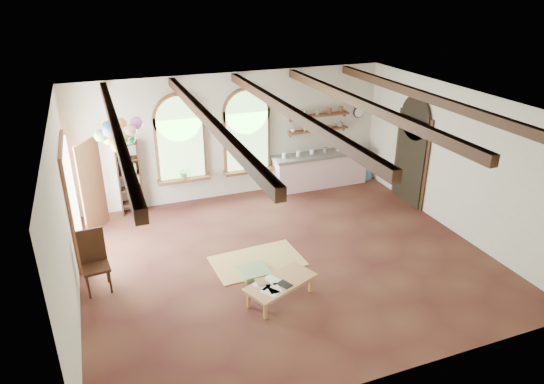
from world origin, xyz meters
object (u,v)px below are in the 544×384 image
kitchen_counter (320,169)px  balloon_cluster (119,132)px  side_chair (97,274)px  coffee_table (281,283)px

kitchen_counter → balloon_cluster: 5.56m
kitchen_counter → balloon_cluster: (-5.15, -0.90, 1.87)m
kitchen_counter → side_chair: 6.65m
balloon_cluster → coffee_table: bearing=-57.9°
kitchen_counter → side_chair: (-5.95, -2.97, -0.14)m
kitchen_counter → balloon_cluster: size_ratio=2.30×
side_chair → balloon_cluster: bearing=68.9°
side_chair → kitchen_counter: bearing=26.5°
kitchen_counter → side_chair: side_chair is taller
balloon_cluster → side_chair: bearing=-111.1°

